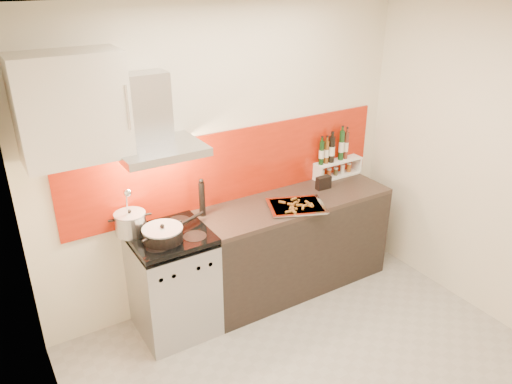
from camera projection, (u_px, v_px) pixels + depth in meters
floor at (322, 377)px, 3.72m from camera, size 3.40×3.40×0.00m
ceiling at (350, 7)px, 2.63m from camera, size 3.40×2.80×0.02m
back_wall at (229, 157)px, 4.26m from camera, size 3.40×0.02×2.60m
left_wall at (56, 313)px, 2.37m from camera, size 0.02×2.80×2.60m
right_wall at (499, 171)px, 3.98m from camera, size 0.02×2.80×2.60m
backsplash at (234, 165)px, 4.31m from camera, size 3.00×0.02×0.64m
range_stove at (173, 284)px, 4.05m from camera, size 0.60×0.60×0.91m
counter at (293, 243)px, 4.62m from camera, size 1.80×0.60×0.90m
range_hood at (153, 125)px, 3.62m from camera, size 0.62×0.50×0.61m
upper_cabinet at (71, 108)px, 3.26m from camera, size 0.70×0.35×0.72m
stock_pot at (131, 223)px, 3.82m from camera, size 0.24×0.24×0.21m
saute_pan at (163, 234)px, 3.74m from camera, size 0.57×0.33×0.14m
utensil_jar at (128, 223)px, 3.75m from camera, size 0.09×0.14×0.43m
pepper_mill at (202, 198)px, 4.09m from camera, size 0.05×0.05×0.33m
step_shelf at (336, 159)px, 4.82m from camera, size 0.52×0.14×0.46m
caddy_box at (323, 183)px, 4.62m from camera, size 0.14×0.06×0.12m
baking_tray at (296, 206)px, 4.27m from camera, size 0.58×0.52×0.03m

